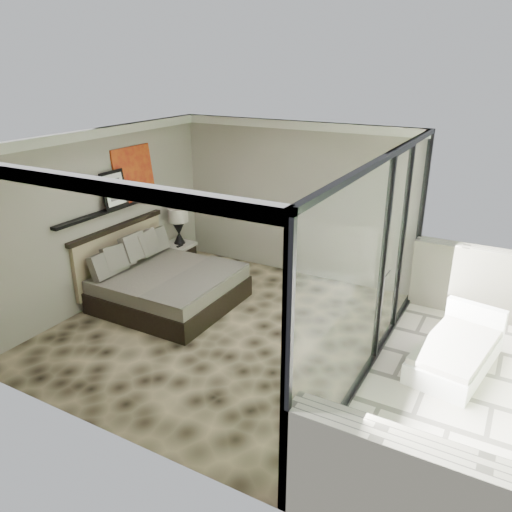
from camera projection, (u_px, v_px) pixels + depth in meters
The scene contains 13 objects.
floor at pixel (222, 328), 7.51m from camera, with size 5.00×5.00×0.00m, color black.
ceiling at pixel (216, 140), 6.49m from camera, with size 4.50×5.00×0.02m, color silver.
back_wall at pixel (294, 200), 9.02m from camera, with size 4.50×0.02×2.80m, color gray.
left_wall at pixel (102, 218), 8.01m from camera, with size 0.02×5.00×2.80m, color gray.
glass_wall at pixel (376, 271), 5.98m from camera, with size 0.08×5.00×2.80m, color white.
terrace_slab at pixel (491, 410), 5.83m from camera, with size 3.00×5.00×0.12m, color beige.
picture_ledge at pixel (109, 211), 8.03m from camera, with size 0.12×2.20×0.05m, color black.
bed at pixel (164, 284), 8.18m from camera, with size 2.07×2.01×1.15m.
nightstand at pixel (179, 256), 9.53m from camera, with size 0.53×0.53×0.53m, color black.
table_lamp at pixel (178, 221), 9.31m from camera, with size 0.37×0.37×0.68m.
abstract_canvas at pixel (134, 174), 8.41m from camera, with size 0.04×0.90×0.90m, color #9E440D.
framed_print at pixel (114, 189), 8.00m from camera, with size 0.03×0.50×0.60m, color black.
lounger at pixel (456, 352), 6.53m from camera, with size 1.05×1.70×0.62m.
Camera 1 is at (3.66, -5.51, 3.75)m, focal length 35.00 mm.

